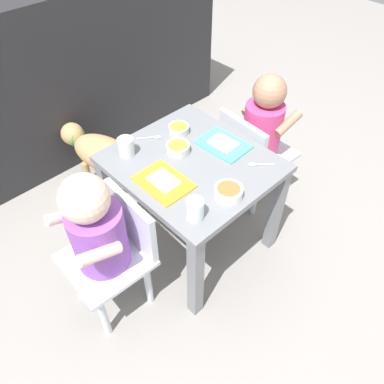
% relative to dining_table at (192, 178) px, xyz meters
% --- Properties ---
extents(ground_plane, '(7.00, 7.00, 0.00)m').
position_rel_dining_table_xyz_m(ground_plane, '(0.00, 0.00, -0.39)').
color(ground_plane, gray).
extents(kitchen_cabinet_back, '(1.91, 0.35, 0.86)m').
position_rel_dining_table_xyz_m(kitchen_cabinet_back, '(0.00, 1.00, 0.04)').
color(kitchen_cabinet_back, '#232326').
rests_on(kitchen_cabinet_back, ground).
extents(dining_table, '(0.53, 0.59, 0.47)m').
position_rel_dining_table_xyz_m(dining_table, '(0.00, 0.00, 0.00)').
color(dining_table, slate).
rests_on(dining_table, ground).
extents(seated_child_left, '(0.29, 0.29, 0.67)m').
position_rel_dining_table_xyz_m(seated_child_left, '(-0.43, -0.01, 0.03)').
color(seated_child_left, silver).
rests_on(seated_child_left, ground).
extents(seated_child_right, '(0.30, 0.30, 0.66)m').
position_rel_dining_table_xyz_m(seated_child_right, '(0.43, 0.00, 0.02)').
color(seated_child_right, silver).
rests_on(seated_child_right, ground).
extents(dog, '(0.27, 0.47, 0.30)m').
position_rel_dining_table_xyz_m(dog, '(-0.06, 0.60, -0.19)').
color(dog, tan).
rests_on(dog, ground).
extents(food_tray_left, '(0.14, 0.20, 0.02)m').
position_rel_dining_table_xyz_m(food_tray_left, '(-0.15, -0.02, 0.09)').
color(food_tray_left, gold).
rests_on(food_tray_left, dining_table).
extents(food_tray_right, '(0.15, 0.20, 0.02)m').
position_rel_dining_table_xyz_m(food_tray_right, '(0.15, -0.02, 0.09)').
color(food_tray_right, '#4CC6BC').
rests_on(food_tray_right, dining_table).
extents(water_cup_left, '(0.06, 0.06, 0.07)m').
position_rel_dining_table_xyz_m(water_cup_left, '(-0.15, 0.20, 0.12)').
color(water_cup_left, white).
rests_on(water_cup_left, dining_table).
extents(water_cup_right, '(0.06, 0.06, 0.07)m').
position_rel_dining_table_xyz_m(water_cup_right, '(-0.19, -0.21, 0.12)').
color(water_cup_right, white).
rests_on(water_cup_right, dining_table).
extents(cereal_bowl_right_side, '(0.08, 0.08, 0.03)m').
position_rel_dining_table_xyz_m(cereal_bowl_right_side, '(0.09, 0.17, 0.10)').
color(cereal_bowl_right_side, silver).
rests_on(cereal_bowl_right_side, dining_table).
extents(veggie_bowl_far, '(0.10, 0.10, 0.04)m').
position_rel_dining_table_xyz_m(veggie_bowl_far, '(-0.04, -0.22, 0.11)').
color(veggie_bowl_far, white).
rests_on(veggie_bowl_far, dining_table).
extents(cereal_bowl_left_side, '(0.09, 0.09, 0.03)m').
position_rel_dining_table_xyz_m(cereal_bowl_left_side, '(0.00, 0.08, 0.10)').
color(cereal_bowl_left_side, silver).
rests_on(cereal_bowl_left_side, dining_table).
extents(spoon_by_left_tray, '(0.09, 0.07, 0.01)m').
position_rel_dining_table_xyz_m(spoon_by_left_tray, '(-0.02, 0.22, 0.09)').
color(spoon_by_left_tray, silver).
rests_on(spoon_by_left_tray, dining_table).
extents(spoon_by_right_tray, '(0.08, 0.08, 0.01)m').
position_rel_dining_table_xyz_m(spoon_by_right_tray, '(0.16, -0.19, 0.09)').
color(spoon_by_right_tray, silver).
rests_on(spoon_by_right_tray, dining_table).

